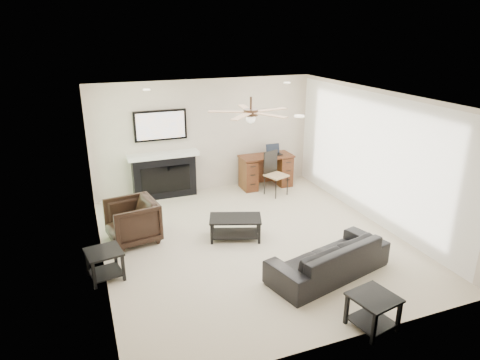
{
  "coord_description": "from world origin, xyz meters",
  "views": [
    {
      "loc": [
        -2.61,
        -6.21,
        3.55
      ],
      "look_at": [
        -0.18,
        0.11,
        1.11
      ],
      "focal_mm": 32.0,
      "sensor_mm": 36.0,
      "label": 1
    }
  ],
  "objects_px": {
    "armchair": "(132,221)",
    "fireplace_unit": "(163,155)",
    "sofa": "(329,257)",
    "coffee_table": "(235,228)",
    "desk": "(266,171)"
  },
  "relations": [
    {
      "from": "armchair",
      "to": "coffee_table",
      "type": "bearing_deg",
      "value": 62.99
    },
    {
      "from": "coffee_table",
      "to": "fireplace_unit",
      "type": "bearing_deg",
      "value": 127.17
    },
    {
      "from": "sofa",
      "to": "armchair",
      "type": "relative_size",
      "value": 2.36
    },
    {
      "from": "sofa",
      "to": "fireplace_unit",
      "type": "height_order",
      "value": "fireplace_unit"
    },
    {
      "from": "armchair",
      "to": "desk",
      "type": "relative_size",
      "value": 0.68
    },
    {
      "from": "coffee_table",
      "to": "desk",
      "type": "distance_m",
      "value": 2.71
    },
    {
      "from": "sofa",
      "to": "fireplace_unit",
      "type": "relative_size",
      "value": 1.02
    },
    {
      "from": "fireplace_unit",
      "to": "desk",
      "type": "distance_m",
      "value": 2.41
    },
    {
      "from": "armchair",
      "to": "fireplace_unit",
      "type": "distance_m",
      "value": 2.16
    },
    {
      "from": "fireplace_unit",
      "to": "desk",
      "type": "bearing_deg",
      "value": -5.06
    },
    {
      "from": "coffee_table",
      "to": "sofa",
      "type": "bearing_deg",
      "value": -40.83
    },
    {
      "from": "sofa",
      "to": "armchair",
      "type": "bearing_deg",
      "value": -54.17
    },
    {
      "from": "desk",
      "to": "coffee_table",
      "type": "bearing_deg",
      "value": -125.68
    },
    {
      "from": "sofa",
      "to": "armchair",
      "type": "height_order",
      "value": "armchair"
    },
    {
      "from": "desk",
      "to": "armchair",
      "type": "bearing_deg",
      "value": -153.34
    }
  ]
}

